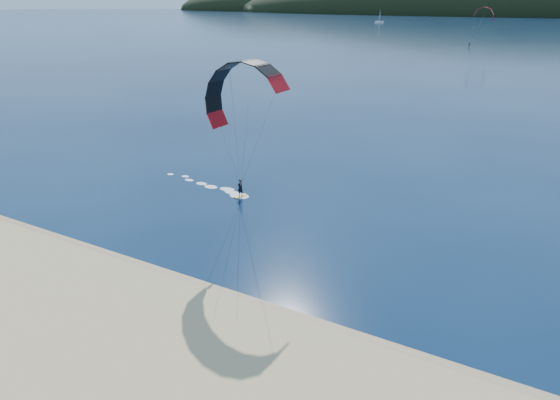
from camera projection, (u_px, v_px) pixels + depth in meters
name	position (u px, v px, depth m)	size (l,w,h in m)	color
ground	(150.00, 333.00, 27.76)	(1800.00, 1800.00, 0.00)	#071A38
wet_sand	(200.00, 294.00, 31.37)	(220.00, 2.50, 0.10)	#977958
kitesurfer_near	(246.00, 110.00, 36.72)	(19.30, 8.90, 13.42)	gold
kitesurfer_far	(483.00, 17.00, 187.67)	(8.53, 4.54, 13.95)	gold
sailboat	(379.00, 22.00, 404.87)	(7.23, 4.49, 10.05)	white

